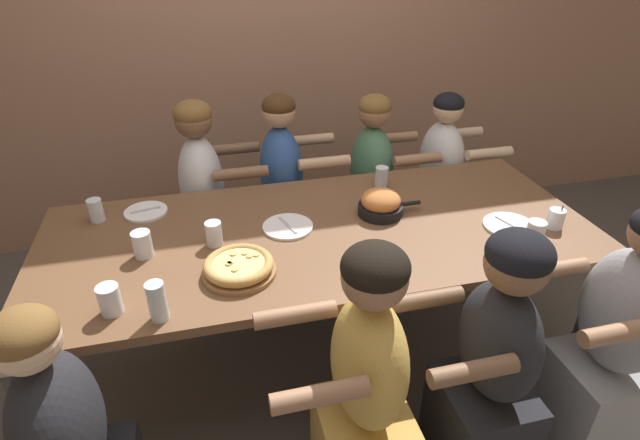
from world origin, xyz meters
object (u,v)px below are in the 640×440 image
at_px(drinking_glass_d, 534,238).
at_px(diner_near_center, 365,401).
at_px(diner_near_right, 607,354).
at_px(diner_far_midright, 371,197).
at_px(empty_plate_c, 509,226).
at_px(diner_far_center, 283,205).
at_px(drinking_glass_e, 157,302).
at_px(drinking_glass_g, 96,212).
at_px(drinking_glass_b, 143,246).
at_px(drinking_glass_c, 381,178).
at_px(empty_plate_b, 288,227).
at_px(diner_far_right, 438,191).
at_px(diner_near_midright, 489,376).
at_px(cocktail_glass_blue, 556,220).
at_px(empty_plate_a, 146,212).
at_px(drinking_glass_a, 214,235).
at_px(drinking_glass_f, 110,301).
at_px(pizza_board_main, 239,267).
at_px(diner_far_midleft, 206,212).
at_px(skillet_bowl, 381,204).

xyz_separation_m(drinking_glass_d, diner_near_center, (-0.82, -0.36, -0.31)).
height_order(diner_near_right, diner_far_midright, diner_near_right).
xyz_separation_m(empty_plate_c, diner_far_center, (-0.86, 0.90, -0.26)).
bearing_deg(drinking_glass_e, drinking_glass_g, 111.25).
xyz_separation_m(drinking_glass_b, drinking_glass_c, (1.15, 0.37, -0.00)).
distance_m(empty_plate_b, diner_far_right, 1.31).
distance_m(empty_plate_b, diner_near_midright, 1.01).
bearing_deg(drinking_glass_b, drinking_glass_d, -12.63).
bearing_deg(empty_plate_b, drinking_glass_g, 161.66).
relative_size(drinking_glass_b, drinking_glass_d, 0.80).
height_order(drinking_glass_e, diner_near_center, diner_near_center).
bearing_deg(diner_near_midright, cocktail_glass_blue, -48.32).
xyz_separation_m(empty_plate_a, drinking_glass_a, (0.30, -0.35, 0.04)).
relative_size(drinking_glass_b, diner_near_center, 0.09).
height_order(drinking_glass_f, diner_near_center, diner_near_center).
height_order(cocktail_glass_blue, drinking_glass_d, drinking_glass_d).
xyz_separation_m(empty_plate_b, drinking_glass_e, (-0.53, -0.48, 0.07)).
bearing_deg(drinking_glass_d, diner_near_midright, -134.34).
bearing_deg(drinking_glass_c, diner_near_center, -111.87).
distance_m(pizza_board_main, diner_near_midright, 1.01).
bearing_deg(diner_near_right, empty_plate_a, 58.00).
bearing_deg(empty_plate_c, drinking_glass_f, -173.86).
bearing_deg(diner_near_right, diner_far_center, 34.57).
relative_size(empty_plate_c, diner_far_right, 0.20).
bearing_deg(diner_far_center, drinking_glass_a, -29.51).
distance_m(drinking_glass_b, drinking_glass_d, 1.58).
relative_size(diner_near_right, diner_far_midleft, 0.97).
height_order(cocktail_glass_blue, drinking_glass_e, drinking_glass_e).
relative_size(empty_plate_b, empty_plate_c, 0.97).
bearing_deg(drinking_glass_a, pizza_board_main, -71.65).
height_order(empty_plate_b, drinking_glass_e, drinking_glass_e).
bearing_deg(skillet_bowl, drinking_glass_g, 168.67).
distance_m(drinking_glass_c, diner_far_right, 0.74).
xyz_separation_m(empty_plate_a, drinking_glass_g, (-0.21, -0.02, 0.04)).
height_order(drinking_glass_c, diner_far_midright, diner_far_midright).
bearing_deg(empty_plate_c, diner_far_center, 133.66).
bearing_deg(empty_plate_a, drinking_glass_f, -96.14).
bearing_deg(diner_near_right, diner_near_midright, 90.00).
bearing_deg(diner_far_right, empty_plate_b, -57.97).
bearing_deg(drinking_glass_e, diner_far_midright, 44.78).
relative_size(diner_near_right, diner_near_midright, 1.01).
bearing_deg(empty_plate_a, skillet_bowl, -14.48).
distance_m(drinking_glass_f, diner_near_center, 0.94).
bearing_deg(pizza_board_main, diner_near_center, -53.84).
distance_m(pizza_board_main, drinking_glass_g, 0.81).
bearing_deg(diner_near_midright, drinking_glass_b, 59.37).
bearing_deg(drinking_glass_g, diner_far_center, 23.74).
bearing_deg(empty_plate_b, diner_far_midleft, 117.37).
distance_m(pizza_board_main, diner_far_midleft, 1.01).
distance_m(drinking_glass_a, diner_far_right, 1.62).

